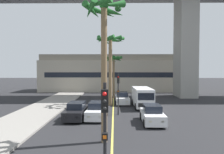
{
  "coord_description": "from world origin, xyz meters",
  "views": [
    {
      "loc": [
        0.14,
        1.84,
        4.66
      ],
      "look_at": [
        0.0,
        14.0,
        4.19
      ],
      "focal_mm": 33.8,
      "sensor_mm": 36.0,
      "label": 1
    }
  ],
  "objects_px": {
    "palm_tree_far_median": "(114,63)",
    "traffic_light_median_near": "(105,127)",
    "car_queue_third": "(122,99)",
    "delivery_van": "(142,97)",
    "palm_tree_near_median": "(104,31)",
    "car_queue_front": "(97,111)",
    "car_queue_fourth": "(76,111)",
    "palm_tree_mid_median": "(110,49)",
    "car_queue_second": "(152,115)",
    "traffic_light_median_far": "(118,88)"
  },
  "relations": [
    {
      "from": "car_queue_front",
      "to": "car_queue_fourth",
      "type": "height_order",
      "value": "same"
    },
    {
      "from": "palm_tree_mid_median",
      "to": "delivery_van",
      "type": "bearing_deg",
      "value": -19.34
    },
    {
      "from": "car_queue_third",
      "to": "palm_tree_mid_median",
      "type": "height_order",
      "value": "palm_tree_mid_median"
    },
    {
      "from": "delivery_van",
      "to": "palm_tree_far_median",
      "type": "xyz_separation_m",
      "value": [
        -3.47,
        7.99,
        4.32
      ]
    },
    {
      "from": "delivery_van",
      "to": "palm_tree_near_median",
      "type": "xyz_separation_m",
      "value": [
        -4.01,
        -12.04,
        5.76
      ]
    },
    {
      "from": "delivery_van",
      "to": "traffic_light_median_far",
      "type": "xyz_separation_m",
      "value": [
        -2.98,
        -4.14,
        1.43
      ]
    },
    {
      "from": "traffic_light_median_far",
      "to": "palm_tree_near_median",
      "type": "distance_m",
      "value": 9.07
    },
    {
      "from": "car_queue_second",
      "to": "car_queue_third",
      "type": "xyz_separation_m",
      "value": [
        -2.23,
        9.82,
        0.0
      ]
    },
    {
      "from": "car_queue_second",
      "to": "palm_tree_mid_median",
      "type": "relative_size",
      "value": 0.47
    },
    {
      "from": "traffic_light_median_near",
      "to": "car_queue_third",
      "type": "bearing_deg",
      "value": 86.31
    },
    {
      "from": "car_queue_fourth",
      "to": "palm_tree_near_median",
      "type": "distance_m",
      "value": 9.24
    },
    {
      "from": "car_queue_front",
      "to": "palm_tree_mid_median",
      "type": "distance_m",
      "value": 9.6
    },
    {
      "from": "car_queue_second",
      "to": "car_queue_third",
      "type": "bearing_deg",
      "value": 102.8
    },
    {
      "from": "car_queue_third",
      "to": "car_queue_fourth",
      "type": "relative_size",
      "value": 1.0
    },
    {
      "from": "car_queue_third",
      "to": "palm_tree_mid_median",
      "type": "relative_size",
      "value": 0.47
    },
    {
      "from": "delivery_van",
      "to": "car_queue_fourth",
      "type": "bearing_deg",
      "value": -139.12
    },
    {
      "from": "traffic_light_median_far",
      "to": "palm_tree_near_median",
      "type": "xyz_separation_m",
      "value": [
        -1.03,
        -7.9,
        4.34
      ]
    },
    {
      "from": "car_queue_second",
      "to": "traffic_light_median_far",
      "type": "height_order",
      "value": "traffic_light_median_far"
    },
    {
      "from": "delivery_van",
      "to": "palm_tree_mid_median",
      "type": "distance_m",
      "value": 7.16
    },
    {
      "from": "delivery_van",
      "to": "palm_tree_mid_median",
      "type": "bearing_deg",
      "value": 160.66
    },
    {
      "from": "car_queue_front",
      "to": "palm_tree_near_median",
      "type": "xyz_separation_m",
      "value": [
        1.0,
        -6.36,
        6.33
      ]
    },
    {
      "from": "palm_tree_far_median",
      "to": "traffic_light_median_near",
      "type": "bearing_deg",
      "value": -90.45
    },
    {
      "from": "car_queue_second",
      "to": "palm_tree_mid_median",
      "type": "distance_m",
      "value": 11.39
    },
    {
      "from": "palm_tree_far_median",
      "to": "car_queue_second",
      "type": "bearing_deg",
      "value": -77.54
    },
    {
      "from": "car_queue_fourth",
      "to": "car_queue_second",
      "type": "bearing_deg",
      "value": -10.96
    },
    {
      "from": "car_queue_front",
      "to": "car_queue_second",
      "type": "bearing_deg",
      "value": -17.85
    },
    {
      "from": "car_queue_fourth",
      "to": "traffic_light_median_far",
      "type": "relative_size",
      "value": 0.99
    },
    {
      "from": "palm_tree_mid_median",
      "to": "car_queue_third",
      "type": "bearing_deg",
      "value": 37.79
    },
    {
      "from": "palm_tree_mid_median",
      "to": "car_queue_fourth",
      "type": "bearing_deg",
      "value": -112.29
    },
    {
      "from": "car_queue_second",
      "to": "car_queue_third",
      "type": "relative_size",
      "value": 1.0
    },
    {
      "from": "palm_tree_mid_median",
      "to": "palm_tree_far_median",
      "type": "height_order",
      "value": "palm_tree_mid_median"
    },
    {
      "from": "palm_tree_near_median",
      "to": "palm_tree_far_median",
      "type": "relative_size",
      "value": 1.32
    },
    {
      "from": "delivery_van",
      "to": "traffic_light_median_far",
      "type": "bearing_deg",
      "value": -125.71
    },
    {
      "from": "palm_tree_near_median",
      "to": "car_queue_front",
      "type": "bearing_deg",
      "value": 98.9
    },
    {
      "from": "traffic_light_median_near",
      "to": "palm_tree_far_median",
      "type": "xyz_separation_m",
      "value": [
        0.21,
        26.24,
        2.89
      ]
    },
    {
      "from": "car_queue_third",
      "to": "delivery_van",
      "type": "relative_size",
      "value": 0.78
    },
    {
      "from": "traffic_light_median_near",
      "to": "palm_tree_far_median",
      "type": "height_order",
      "value": "palm_tree_far_median"
    },
    {
      "from": "car_queue_fourth",
      "to": "palm_tree_mid_median",
      "type": "bearing_deg",
      "value": 67.71
    },
    {
      "from": "traffic_light_median_near",
      "to": "car_queue_second",
      "type": "bearing_deg",
      "value": 71.99
    },
    {
      "from": "delivery_van",
      "to": "car_queue_second",
      "type": "bearing_deg",
      "value": -90.84
    },
    {
      "from": "car_queue_second",
      "to": "palm_tree_near_median",
      "type": "height_order",
      "value": "palm_tree_near_median"
    },
    {
      "from": "car_queue_third",
      "to": "traffic_light_median_far",
      "type": "bearing_deg",
      "value": -95.46
    },
    {
      "from": "traffic_light_median_far",
      "to": "palm_tree_mid_median",
      "type": "relative_size",
      "value": 0.47
    },
    {
      "from": "delivery_van",
      "to": "palm_tree_near_median",
      "type": "relative_size",
      "value": 0.59
    },
    {
      "from": "palm_tree_near_median",
      "to": "palm_tree_mid_median",
      "type": "xyz_separation_m",
      "value": [
        0.13,
        13.4,
        0.1
      ]
    },
    {
      "from": "car_queue_front",
      "to": "delivery_van",
      "type": "relative_size",
      "value": 0.78
    },
    {
      "from": "car_queue_third",
      "to": "palm_tree_near_median",
      "type": "bearing_deg",
      "value": -96.53
    },
    {
      "from": "traffic_light_median_far",
      "to": "palm_tree_near_median",
      "type": "bearing_deg",
      "value": -97.43
    },
    {
      "from": "car_queue_third",
      "to": "traffic_light_median_far",
      "type": "distance_m",
      "value": 7.02
    },
    {
      "from": "car_queue_front",
      "to": "car_queue_third",
      "type": "relative_size",
      "value": 1.0
    }
  ]
}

